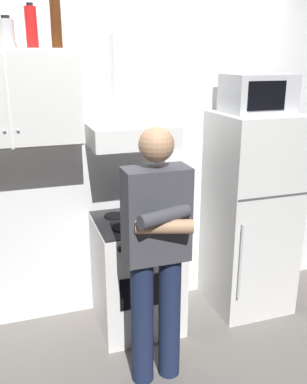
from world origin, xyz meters
The scene contains 12 objects.
ground_plane centered at (0.00, 0.00, 0.00)m, with size 7.00×7.00×0.00m, color slate.
back_wall_tiled centered at (0.00, 0.60, 1.35)m, with size 4.80×0.10×2.70m, color white.
upper_cabinet centered at (-0.85, 0.37, 1.75)m, with size 0.90×0.37×0.60m.
stove_oven centered at (-0.05, 0.25, 0.43)m, with size 0.60×0.62×0.87m.
range_hood centered at (-0.05, 0.38, 1.60)m, with size 0.60×0.44×0.75m.
refrigerator centered at (0.90, 0.25, 0.80)m, with size 0.60×0.62×1.60m.
microwave centered at (0.90, 0.27, 1.74)m, with size 0.48×0.37×0.28m.
person_standing centered at (-0.10, -0.36, 0.90)m, with size 0.38×0.33×1.64m.
cooking_pot centered at (0.08, 0.13, 0.93)m, with size 0.30×0.20×0.11m.
bottle_soda_red centered at (-0.67, 0.40, 2.18)m, with size 0.07×0.07×0.26m.
bottle_canister_steel centered at (-0.82, 0.41, 2.14)m, with size 0.10×0.10×0.19m.
bottle_rum_dark centered at (-0.52, 0.40, 2.20)m, with size 0.07×0.07×0.32m.
Camera 1 is at (-0.84, -2.52, 2.00)m, focal length 39.69 mm.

